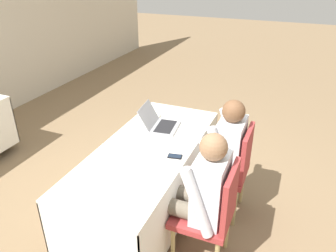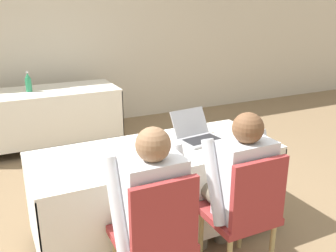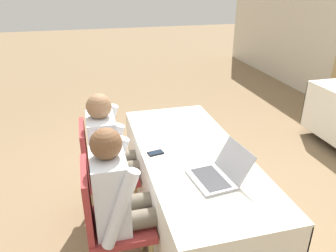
# 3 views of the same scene
# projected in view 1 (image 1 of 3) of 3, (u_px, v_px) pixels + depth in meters

# --- Properties ---
(ground_plane) EXTENTS (24.00, 24.00, 0.00)m
(ground_plane) POSITION_uv_depth(u_px,v_px,m) (149.00, 212.00, 3.24)
(ground_plane) COLOR #846B4C
(conference_table_near) EXTENTS (1.89, 0.79, 0.75)m
(conference_table_near) POSITION_uv_depth(u_px,v_px,m) (147.00, 164.00, 2.98)
(conference_table_near) COLOR white
(conference_table_near) RESTS_ON ground_plane
(laptop) EXTENTS (0.37, 0.39, 0.22)m
(laptop) POSITION_uv_depth(u_px,v_px,m) (160.00, 124.00, 3.22)
(laptop) COLOR #99999E
(laptop) RESTS_ON conference_table_near
(cell_phone) EXTENTS (0.09, 0.13, 0.01)m
(cell_phone) POSITION_uv_depth(u_px,v_px,m) (175.00, 156.00, 2.75)
(cell_phone) COLOR black
(cell_phone) RESTS_ON conference_table_near
(paper_beside_laptop) EXTENTS (0.21, 0.30, 0.00)m
(paper_beside_laptop) POSITION_uv_depth(u_px,v_px,m) (117.00, 151.00, 2.83)
(paper_beside_laptop) COLOR white
(paper_beside_laptop) RESTS_ON conference_table_near
(chair_near_left) EXTENTS (0.44, 0.44, 0.92)m
(chair_near_left) POSITION_uv_depth(u_px,v_px,m) (212.00, 211.00, 2.50)
(chair_near_left) COLOR tan
(chair_near_left) RESTS_ON ground_plane
(chair_near_right) EXTENTS (0.44, 0.44, 0.92)m
(chair_near_right) POSITION_uv_depth(u_px,v_px,m) (231.00, 167.00, 3.03)
(chair_near_right) COLOR tan
(chair_near_right) RESTS_ON ground_plane
(person_checkered_shirt) EXTENTS (0.50, 0.52, 1.18)m
(person_checkered_shirt) POSITION_uv_depth(u_px,v_px,m) (200.00, 191.00, 2.47)
(person_checkered_shirt) COLOR #665B4C
(person_checkered_shirt) RESTS_ON ground_plane
(person_white_shirt) EXTENTS (0.50, 0.52, 1.18)m
(person_white_shirt) POSITION_uv_depth(u_px,v_px,m) (221.00, 150.00, 3.00)
(person_white_shirt) COLOR #665B4C
(person_white_shirt) RESTS_ON ground_plane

